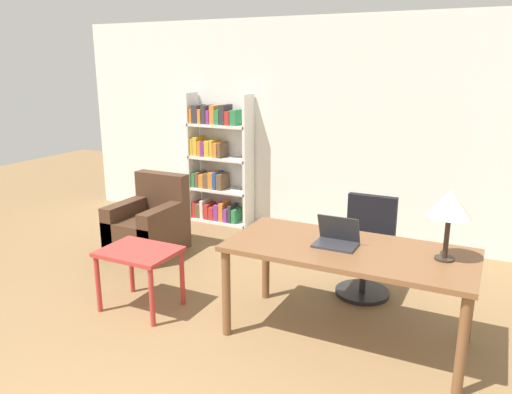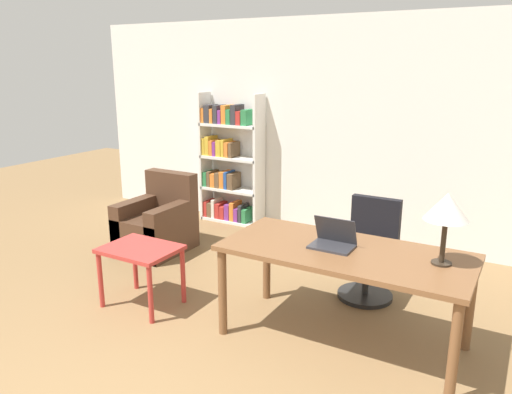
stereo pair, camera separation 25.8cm
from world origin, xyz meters
TOP-DOWN VIEW (x-y plane):
  - wall_back at (0.00, 4.53)m, footprint 8.00×0.06m
  - desk at (0.67, 2.14)m, footprint 1.88×0.86m
  - laptop at (0.57, 2.16)m, footprint 0.33×0.23m
  - table_lamp at (1.36, 2.22)m, footprint 0.31×0.31m
  - office_chair at (0.60, 3.05)m, footprint 0.51×0.51m
  - side_table_blue at (-1.12, 1.83)m, footprint 0.66×0.51m
  - armchair at (-1.93, 2.98)m, footprint 0.68×0.79m
  - bookshelf at (-1.82, 4.34)m, footprint 0.90×0.28m

SIDE VIEW (x-z plane):
  - armchair at x=-1.93m, z-range -0.15..0.74m
  - office_chair at x=0.60m, z-range -0.05..0.88m
  - side_table_blue at x=-1.12m, z-range 0.19..0.75m
  - desk at x=0.67m, z-range 0.30..1.07m
  - bookshelf at x=-1.82m, z-range -0.08..1.69m
  - laptop at x=0.57m, z-range 0.71..0.94m
  - table_lamp at x=1.36m, z-range 0.92..1.44m
  - wall_back at x=0.00m, z-range 0.00..2.70m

